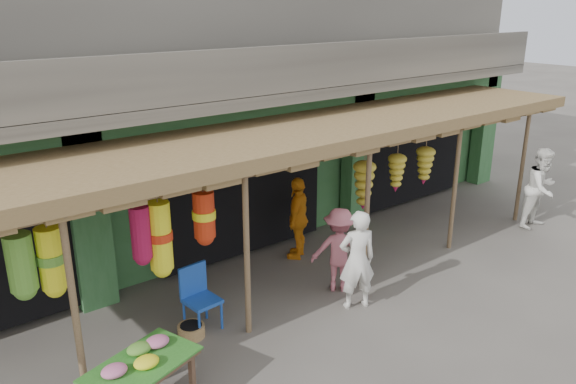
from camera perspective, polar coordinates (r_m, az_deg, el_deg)
ground at (r=9.81m, az=2.66°, el=-10.51°), size 80.00×80.00×0.00m
building at (r=12.71m, az=-11.95°, el=11.92°), size 16.40×6.80×7.00m
awning at (r=9.35m, az=-1.06°, el=5.01°), size 14.00×2.70×2.79m
flower_table at (r=7.29m, az=-14.69°, el=-16.60°), size 1.52×1.16×0.80m
blue_chair at (r=8.82m, az=-9.09°, el=-10.18°), size 0.51×0.52×1.00m
basket_right at (r=8.82m, az=-9.80°, el=-13.74°), size 0.55×0.55×0.19m
person_front at (r=9.19m, az=7.04°, el=-6.85°), size 0.73×0.61×1.69m
person_right at (r=13.56m, az=24.36°, el=0.36°), size 0.89×0.69×1.81m
person_vendor at (r=10.90m, az=1.05°, el=-2.63°), size 1.02×0.89×1.64m
person_shopper at (r=9.73m, az=5.22°, el=-5.87°), size 1.08×1.08×1.50m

